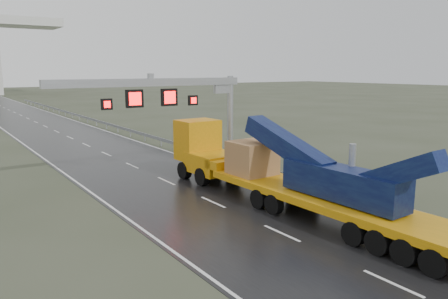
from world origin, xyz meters
TOP-DOWN VIEW (x-y plane):
  - ground at (0.00, 0.00)m, footprint 400.00×400.00m
  - road at (0.00, 40.00)m, footprint 11.00×200.00m
  - guardrail at (6.10, 30.00)m, footprint 0.20×140.00m
  - sign_gantry at (2.10, 17.99)m, footprint 14.90×1.20m
  - heavy_haul_truck at (2.91, 8.62)m, footprint 3.60×21.29m
  - exit_sign_pair at (9.00, 15.30)m, footprint 1.27×0.55m
  - striped_barrier at (6.00, 16.34)m, footprint 0.74×0.51m

SIDE VIEW (x-z plane):
  - ground at x=0.00m, z-range 0.00..0.00m
  - road at x=0.00m, z-range 0.00..0.02m
  - striped_barrier at x=6.00m, z-range 0.00..1.14m
  - guardrail at x=6.10m, z-range 0.00..1.40m
  - exit_sign_pair at x=9.00m, z-range 0.46..2.76m
  - heavy_haul_truck at x=2.91m, z-range -0.56..4.42m
  - sign_gantry at x=2.10m, z-range 1.90..9.33m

